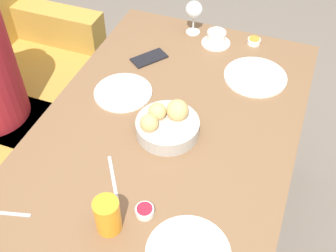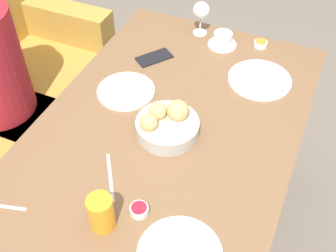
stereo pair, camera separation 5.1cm
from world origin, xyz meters
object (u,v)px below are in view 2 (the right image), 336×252
(knife_silver, at_px, (110,177))
(spoon_coffee, at_px, (3,206))
(cell_phone, at_px, (154,58))
(bread_basket, at_px, (167,123))
(coffee_cup, at_px, (223,40))
(jam_bowl_berry, at_px, (139,210))
(jam_bowl_honey, at_px, (261,44))
(wine_glass, at_px, (201,11))
(plate_near_right, at_px, (260,80))
(plate_far_center, at_px, (126,91))
(juice_glass, at_px, (101,213))

(knife_silver, relative_size, spoon_coffee, 1.17)
(knife_silver, distance_m, cell_phone, 0.65)
(bread_basket, bearing_deg, knife_silver, 161.82)
(coffee_cup, xyz_separation_m, knife_silver, (-0.84, 0.10, -0.03))
(jam_bowl_berry, distance_m, cell_phone, 0.77)
(bread_basket, distance_m, jam_bowl_honey, 0.66)
(wine_glass, bearing_deg, plate_near_right, -123.31)
(plate_far_center, xyz_separation_m, knife_silver, (-0.39, -0.15, -0.00))
(jam_bowl_berry, height_order, cell_phone, jam_bowl_berry)
(jam_bowl_honey, height_order, spoon_coffee, jam_bowl_honey)
(plate_near_right, height_order, spoon_coffee, plate_near_right)
(bread_basket, relative_size, jam_bowl_honey, 3.89)
(plate_near_right, distance_m, juice_glass, 0.87)
(juice_glass, xyz_separation_m, coffee_cup, (1.00, -0.04, -0.03))
(plate_near_right, distance_m, jam_bowl_berry, 0.77)
(knife_silver, bearing_deg, wine_glass, 1.55)
(knife_silver, xyz_separation_m, spoon_coffee, (-0.23, 0.25, 0.00))
(juice_glass, height_order, spoon_coffee, juice_glass)
(juice_glass, distance_m, jam_bowl_berry, 0.12)
(wine_glass, distance_m, cell_phone, 0.30)
(plate_near_right, height_order, knife_silver, plate_near_right)
(bread_basket, xyz_separation_m, cell_phone, (0.37, 0.22, -0.04))
(cell_phone, bearing_deg, jam_bowl_honey, -55.81)
(coffee_cup, bearing_deg, wine_glass, 68.50)
(jam_bowl_honey, bearing_deg, cell_phone, 124.19)
(plate_near_right, distance_m, wine_glass, 0.42)
(jam_bowl_honey, relative_size, cell_phone, 0.35)
(coffee_cup, bearing_deg, juice_glass, 177.98)
(jam_bowl_honey, bearing_deg, plate_far_center, 141.56)
(coffee_cup, xyz_separation_m, spoon_coffee, (-1.07, 0.34, -0.03))
(bread_basket, bearing_deg, cell_phone, 30.87)
(wine_glass, distance_m, coffee_cup, 0.16)
(bread_basket, height_order, spoon_coffee, bread_basket)
(wine_glass, xyz_separation_m, cell_phone, (-0.26, 0.11, -0.11))
(plate_far_center, bearing_deg, jam_bowl_berry, -148.47)
(juice_glass, relative_size, spoon_coffee, 0.82)
(plate_near_right, height_order, juice_glass, juice_glass)
(jam_bowl_honey, bearing_deg, plate_near_right, -166.04)
(plate_far_center, height_order, jam_bowl_honey, jam_bowl_honey)
(plate_near_right, bearing_deg, jam_bowl_honey, 13.96)
(coffee_cup, relative_size, cell_phone, 0.77)
(juice_glass, height_order, jam_bowl_berry, juice_glass)
(jam_bowl_honey, bearing_deg, wine_glass, 92.05)
(wine_glass, xyz_separation_m, knife_silver, (-0.89, -0.02, -0.11))
(knife_silver, bearing_deg, jam_bowl_berry, -119.21)
(coffee_cup, relative_size, knife_silver, 0.75)
(plate_near_right, relative_size, spoon_coffee, 1.74)
(cell_phone, bearing_deg, spoon_coffee, 172.81)
(jam_bowl_berry, xyz_separation_m, cell_phone, (0.71, 0.28, -0.01))
(plate_near_right, bearing_deg, juice_glass, 163.07)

